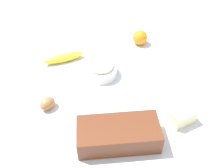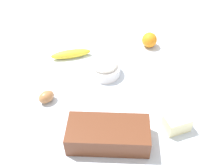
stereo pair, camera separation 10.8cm
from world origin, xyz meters
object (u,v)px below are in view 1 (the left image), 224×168
butter_block (182,116)px  egg_near_butter (47,103)px  loaf_pan (118,134)px  flour_bowl (101,69)px  orange_fruit (140,37)px  banana (64,58)px

butter_block → egg_near_butter: butter_block is taller
loaf_pan → flour_bowl: 0.36m
orange_fruit → loaf_pan: bearing=62.2°
banana → flour_bowl: bearing=134.7°
flour_bowl → butter_block: 0.40m
butter_block → egg_near_butter: bearing=-24.0°
butter_block → egg_near_butter: 0.51m
flour_bowl → banana: (0.15, -0.15, -0.02)m
banana → orange_fruit: orange_fruit is taller
orange_fruit → egg_near_butter: orange_fruit is taller
loaf_pan → egg_near_butter: bearing=-35.4°
flour_bowl → banana: bearing=-45.3°
loaf_pan → egg_near_butter: (0.22, -0.23, -0.02)m
loaf_pan → egg_near_butter: 0.32m
banana → egg_near_butter: (0.11, 0.28, 0.00)m
flour_bowl → egg_near_butter: bearing=27.2°
loaf_pan → egg_near_butter: loaf_pan is taller
egg_near_butter → butter_block: bearing=156.0°
orange_fruit → butter_block: 0.52m
loaf_pan → orange_fruit: size_ratio=3.97×
flour_bowl → egg_near_butter: flour_bowl is taller
loaf_pan → flour_bowl: size_ratio=2.18×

